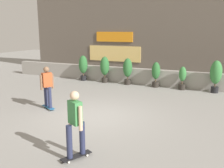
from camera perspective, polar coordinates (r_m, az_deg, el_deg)
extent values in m
plane|color=gray|center=(9.24, -3.86, -7.27)|extent=(48.00, 48.00, 0.00)
cube|color=gray|center=(14.52, 7.34, 1.68)|extent=(18.00, 0.40, 0.90)
cube|color=#60564C|center=(18.14, 11.39, 12.52)|extent=(20.00, 2.00, 6.50)
cube|color=orange|center=(18.18, 0.50, 10.70)|extent=(2.80, 0.08, 0.70)
cube|color=#F2CC72|center=(18.26, 0.51, 6.93)|extent=(4.00, 0.06, 1.10)
cylinder|color=black|center=(15.68, -6.52, 1.37)|extent=(0.36, 0.36, 0.30)
cylinder|color=brown|center=(15.64, -6.54, 2.18)|extent=(0.06, 0.06, 0.15)
ellipsoid|color=#2D6B33|center=(15.55, -6.59, 4.44)|extent=(0.54, 0.54, 1.10)
cylinder|color=#2D2823|center=(14.99, -1.66, 0.94)|extent=(0.36, 0.36, 0.30)
cylinder|color=brown|center=(14.95, -1.66, 1.79)|extent=(0.06, 0.06, 0.15)
ellipsoid|color=#2D6B33|center=(14.85, -1.68, 4.16)|extent=(0.54, 0.54, 1.10)
cylinder|color=#2D2823|center=(14.43, 3.54, 0.48)|extent=(0.36, 0.36, 0.30)
cylinder|color=brown|center=(14.38, 3.55, 1.35)|extent=(0.06, 0.06, 0.15)
ellipsoid|color=#2D6B33|center=(14.28, 3.58, 3.76)|extent=(0.52, 0.52, 1.07)
cylinder|color=#2D2823|center=(13.94, 9.86, -0.09)|extent=(0.36, 0.36, 0.30)
cylinder|color=brown|center=(13.90, 9.90, 0.81)|extent=(0.06, 0.06, 0.15)
ellipsoid|color=#2D6B33|center=(13.80, 9.98, 3.02)|extent=(0.46, 0.46, 0.93)
cylinder|color=#2D2823|center=(13.67, 15.62, -0.61)|extent=(0.36, 0.36, 0.30)
cylinder|color=brown|center=(13.62, 15.67, 0.31)|extent=(0.06, 0.06, 0.15)
ellipsoid|color=#387F3D|center=(13.54, 15.79, 2.22)|extent=(0.38, 0.38, 0.77)
cylinder|color=black|center=(13.54, 22.32, -1.21)|extent=(0.36, 0.36, 0.30)
cylinder|color=brown|center=(13.49, 22.39, -0.28)|extent=(0.06, 0.06, 0.15)
ellipsoid|color=#387F3D|center=(13.38, 22.62, 2.48)|extent=(0.57, 0.57, 1.17)
cube|color=#266699|center=(10.34, -14.29, -5.10)|extent=(0.80, 0.54, 0.02)
cylinder|color=silver|center=(10.16, -13.25, -5.59)|extent=(0.06, 0.05, 0.06)
cylinder|color=silver|center=(10.09, -14.07, -5.74)|extent=(0.06, 0.05, 0.06)
cylinder|color=silver|center=(10.61, -14.47, -4.88)|extent=(0.06, 0.05, 0.06)
cylinder|color=silver|center=(10.55, -15.26, -5.03)|extent=(0.06, 0.05, 0.06)
cylinder|color=#282D4C|center=(10.07, -13.98, -3.07)|extent=(0.14, 0.14, 0.82)
cylinder|color=#282D4C|center=(10.39, -14.82, -2.64)|extent=(0.14, 0.14, 0.82)
cube|color=#B24C26|center=(10.07, -14.61, 0.94)|extent=(0.34, 0.41, 0.56)
sphere|color=brown|center=(10.01, -14.74, 3.24)|extent=(0.22, 0.22, 0.22)
cylinder|color=brown|center=(10.18, -13.39, 0.66)|extent=(0.09, 0.09, 0.58)
cylinder|color=brown|center=(10.00, -15.82, 0.32)|extent=(0.09, 0.09, 0.58)
cube|color=black|center=(6.42, -8.11, -15.89)|extent=(0.53, 0.81, 0.02)
cylinder|color=silver|center=(6.61, -6.48, -15.30)|extent=(0.05, 0.06, 0.06)
cylinder|color=silver|center=(6.49, -5.68, -15.83)|extent=(0.05, 0.06, 0.06)
cylinder|color=silver|center=(6.38, -10.57, -16.52)|extent=(0.05, 0.06, 0.06)
cylinder|color=silver|center=(6.26, -9.82, -17.10)|extent=(0.05, 0.06, 0.06)
cylinder|color=#282D4C|center=(6.31, -6.80, -12.08)|extent=(0.14, 0.14, 0.82)
cylinder|color=#282D4C|center=(6.15, -9.70, -12.87)|extent=(0.14, 0.14, 0.82)
cube|color=#3F8C4C|center=(5.98, -8.43, -6.45)|extent=(0.41, 0.34, 0.56)
sphere|color=beige|center=(5.86, -8.55, -2.64)|extent=(0.22, 0.22, 0.22)
cylinder|color=beige|center=(6.19, -9.53, -6.59)|extent=(0.09, 0.09, 0.58)
cylinder|color=beige|center=(5.81, -7.20, -7.79)|extent=(0.09, 0.09, 0.58)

